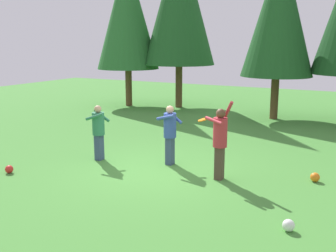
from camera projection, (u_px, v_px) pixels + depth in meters
ground_plane at (158, 170)px, 10.55m from camera, size 40.00×40.00×0.00m
person_thrower at (220, 137)px, 9.62m from camera, size 0.67×0.66×1.93m
person_catcher at (170, 130)px, 10.82m from camera, size 0.60×0.55×1.62m
person_bystander at (98, 128)px, 11.25m from camera, size 0.58×0.55×1.56m
frisbee at (203, 120)px, 10.14m from camera, size 0.35×0.35×0.10m
ball_orange at (315, 177)px, 9.63m from camera, size 0.22×0.22×0.22m
ball_red at (9, 169)px, 10.25m from camera, size 0.21×0.21×0.21m
ball_white at (289, 225)px, 7.12m from camera, size 0.22×0.22×0.22m
tree_left at (179, 0)px, 19.46m from camera, size 3.51×3.51×8.39m
tree_far_left at (127, 13)px, 20.07m from camera, size 3.13×3.13×7.48m
tree_center at (279, 12)px, 16.56m from camera, size 3.01×3.01×7.18m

